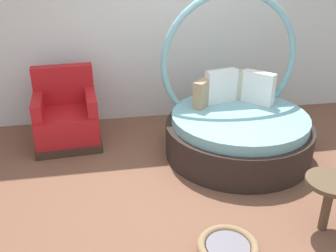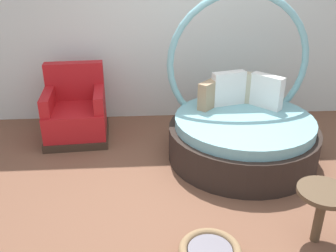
% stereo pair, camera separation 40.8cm
% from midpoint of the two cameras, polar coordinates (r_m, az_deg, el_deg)
% --- Properties ---
extents(ground_plane, '(8.00, 8.00, 0.02)m').
position_cam_midpoint_polar(ground_plane, '(3.97, 6.03, -10.42)').
color(ground_plane, brown).
extents(back_wall, '(8.00, 0.12, 3.02)m').
position_cam_midpoint_polar(back_wall, '(5.35, 3.05, 16.83)').
color(back_wall, silver).
rests_on(back_wall, ground_plane).
extents(round_daybed, '(1.74, 1.74, 1.89)m').
position_cam_midpoint_polar(round_daybed, '(4.61, 13.58, -0.14)').
color(round_daybed, '#2D231E').
rests_on(round_daybed, ground_plane).
extents(red_armchair, '(0.85, 0.85, 0.94)m').
position_cam_midpoint_polar(red_armchair, '(5.05, -11.47, 1.85)').
color(red_armchair, '#38281E').
rests_on(red_armchair, ground_plane).
extents(side_table, '(0.44, 0.44, 0.52)m').
position_cam_midpoint_polar(side_table, '(3.48, 25.53, -10.09)').
color(side_table, brown).
rests_on(side_table, ground_plane).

